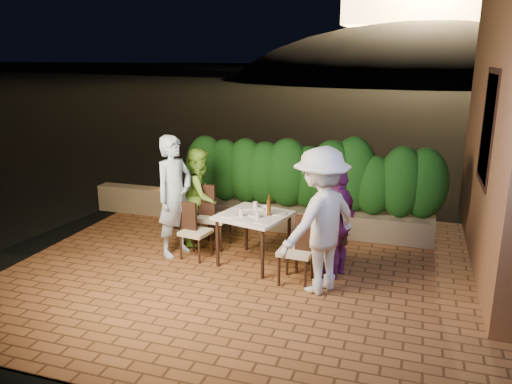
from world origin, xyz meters
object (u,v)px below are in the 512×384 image
at_px(diner_blue, 175,196).
at_px(diner_purple, 338,223).
at_px(chair_right_back, 316,237).
at_px(diner_green, 200,196).
at_px(chair_right_front, 296,249).
at_px(parapet_lamp, 164,186).
at_px(chair_left_front, 196,231).
at_px(dining_table, 254,239).
at_px(chair_left_back, 214,216).
at_px(bowl, 262,208).
at_px(beer_bottle, 269,205).
at_px(diner_white, 321,221).

bearing_deg(diner_blue, diner_purple, -70.80).
height_order(chair_right_back, diner_blue, diner_blue).
relative_size(diner_green, diner_purple, 1.02).
relative_size(chair_right_front, diner_purple, 0.62).
height_order(diner_blue, parapet_lamp, diner_blue).
height_order(diner_blue, diner_purple, diner_blue).
bearing_deg(parapet_lamp, chair_left_front, -50.24).
bearing_deg(diner_purple, parapet_lamp, -98.54).
relative_size(dining_table, chair_left_front, 1.06).
distance_m(dining_table, parapet_lamp, 2.84).
bearing_deg(chair_left_back, diner_blue, -130.61).
height_order(bowl, chair_left_back, chair_left_back).
xyz_separation_m(chair_left_back, diner_green, (-0.27, 0.10, 0.27)).
bearing_deg(chair_right_front, dining_table, -28.04).
xyz_separation_m(beer_bottle, chair_right_back, (0.68, -0.01, -0.39)).
bearing_deg(beer_bottle, diner_blue, -178.89).
height_order(diner_green, diner_white, diner_white).
height_order(chair_right_back, diner_white, diner_white).
bearing_deg(dining_table, bowl, 82.59).
relative_size(beer_bottle, diner_white, 0.16).
distance_m(chair_left_back, parapet_lamp, 1.92).
distance_m(bowl, diner_blue, 1.31).
bearing_deg(chair_left_back, chair_right_back, -13.32).
height_order(chair_right_back, parapet_lamp, chair_right_back).
relative_size(chair_right_front, diner_white, 0.50).
xyz_separation_m(dining_table, diner_purple, (1.20, -0.03, 0.38)).
bearing_deg(chair_right_back, dining_table, 13.44).
xyz_separation_m(chair_left_front, diner_blue, (-0.35, 0.06, 0.49)).
distance_m(beer_bottle, parapet_lamp, 3.03).
height_order(dining_table, chair_left_back, chair_left_back).
bearing_deg(diner_green, chair_right_front, -126.61).
bearing_deg(chair_left_front, chair_right_front, -3.44).
height_order(beer_bottle, chair_left_front, beer_bottle).
distance_m(diner_blue, diner_white, 2.35).
relative_size(chair_left_back, chair_right_front, 1.06).
height_order(chair_left_front, chair_right_front, chair_right_front).
bearing_deg(diner_purple, diner_green, -87.48).
height_order(bowl, diner_purple, diner_purple).
relative_size(chair_right_back, diner_blue, 0.55).
xyz_separation_m(diner_white, diner_purple, (0.14, 0.52, -0.18)).
distance_m(chair_right_back, diner_white, 0.71).
xyz_separation_m(chair_right_front, diner_purple, (0.47, 0.41, 0.29)).
bearing_deg(diner_blue, diner_white, -83.60).
bearing_deg(bowl, chair_left_back, 168.12).
bearing_deg(parapet_lamp, diner_white, -33.05).
xyz_separation_m(bowl, diner_white, (1.03, -0.83, 0.16)).
distance_m(chair_left_front, diner_white, 2.06).
bearing_deg(dining_table, chair_right_back, -0.32).
distance_m(diner_blue, parapet_lamp, 2.01).
height_order(dining_table, parapet_lamp, dining_table).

